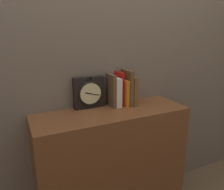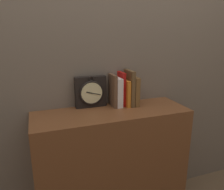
{
  "view_description": "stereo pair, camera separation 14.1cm",
  "coord_description": "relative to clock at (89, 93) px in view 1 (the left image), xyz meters",
  "views": [
    {
      "loc": [
        -0.59,
        -1.23,
        1.37
      ],
      "look_at": [
        0.0,
        0.0,
        0.98
      ],
      "focal_mm": 35.0,
      "sensor_mm": 36.0,
      "label": 1
    },
    {
      "loc": [
        -0.46,
        -1.28,
        1.37
      ],
      "look_at": [
        0.0,
        0.0,
        0.98
      ],
      "focal_mm": 35.0,
      "sensor_mm": 36.0,
      "label": 2
    }
  ],
  "objects": [
    {
      "name": "clock",
      "position": [
        0.0,
        0.0,
        0.0
      ],
      "size": [
        0.22,
        0.06,
        0.22
      ],
      "color": "black",
      "rests_on": "bookshelf"
    },
    {
      "name": "wall_back",
      "position": [
        0.11,
        0.06,
        0.33
      ],
      "size": [
        6.0,
        0.05,
        2.6
      ],
      "color": "#756656",
      "rests_on": "ground_plane"
    },
    {
      "name": "book_slot4_brown",
      "position": [
        0.27,
        -0.05,
        0.02
      ],
      "size": [
        0.03,
        0.15,
        0.25
      ],
      "color": "brown",
      "rests_on": "bookshelf"
    },
    {
      "name": "book_slot2_red",
      "position": [
        0.22,
        -0.03,
        0.01
      ],
      "size": [
        0.02,
        0.11,
        0.24
      ],
      "color": "#B31411",
      "rests_on": "bookshelf"
    },
    {
      "name": "book_slot3_orange",
      "position": [
        0.24,
        -0.04,
        -0.02
      ],
      "size": [
        0.02,
        0.14,
        0.19
      ],
      "color": "orange",
      "rests_on": "bookshelf"
    },
    {
      "name": "book_slot0_brown",
      "position": [
        0.15,
        -0.03,
        0.01
      ],
      "size": [
        0.02,
        0.13,
        0.23
      ],
      "color": "brown",
      "rests_on": "bookshelf"
    },
    {
      "name": "bookshelf",
      "position": [
        0.11,
        -0.14,
        -0.54
      ],
      "size": [
        1.04,
        0.35,
        0.86
      ],
      "color": "brown",
      "rests_on": "ground_plane"
    },
    {
      "name": "book_slot5_brown",
      "position": [
        0.3,
        -0.05,
        -0.01
      ],
      "size": [
        0.03,
        0.15,
        0.21
      ],
      "color": "brown",
      "rests_on": "bookshelf"
    },
    {
      "name": "book_slot1_white",
      "position": [
        0.18,
        -0.04,
        -0.01
      ],
      "size": [
        0.04,
        0.13,
        0.2
      ],
      "color": "white",
      "rests_on": "bookshelf"
    }
  ]
}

